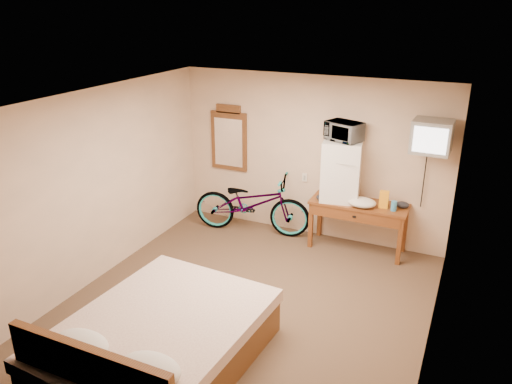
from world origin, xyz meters
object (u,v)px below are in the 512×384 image
at_px(desk, 358,211).
at_px(bicycle, 252,203).
at_px(blue_cup, 394,206).
at_px(mini_fridge, 341,170).
at_px(crt_television, 432,137).
at_px(bed, 156,344).
at_px(microwave, 344,131).
at_px(wall_mirror, 229,139).

distance_m(desk, bicycle, 1.68).
bearing_deg(blue_cup, mini_fridge, 171.28).
height_order(desk, crt_television, crt_television).
relative_size(mini_fridge, bed, 0.38).
bearing_deg(mini_fridge, crt_television, -2.32).
distance_m(bicycle, bed, 3.34).
height_order(microwave, bed, microwave).
height_order(desk, bed, bed).
height_order(microwave, crt_television, crt_television).
relative_size(microwave, bed, 0.21).
bearing_deg(wall_mirror, blue_cup, -6.81).
bearing_deg(mini_fridge, blue_cup, -8.72).
height_order(desk, microwave, microwave).
height_order(mini_fridge, bed, mini_fridge).
height_order(bicycle, bed, bicycle).
bearing_deg(crt_television, blue_cup, -168.55).
bearing_deg(blue_cup, bed, -117.02).
bearing_deg(crt_television, bicycle, -177.98).
bearing_deg(bed, bicycle, 98.40).
bearing_deg(mini_fridge, microwave, 56.24).
relative_size(wall_mirror, bed, 0.46).
bearing_deg(bed, mini_fridge, 75.60).
relative_size(mini_fridge, bicycle, 0.48).
relative_size(crt_television, bicycle, 0.32).
relative_size(crt_television, bed, 0.26).
bearing_deg(crt_television, desk, -178.56).
xyz_separation_m(desk, bicycle, (-1.67, -0.07, -0.14)).
distance_m(microwave, wall_mirror, 1.98).
distance_m(desk, blue_cup, 0.54).
xyz_separation_m(desk, wall_mirror, (-2.24, 0.27, 0.76)).
height_order(desk, bicycle, bicycle).
xyz_separation_m(desk, microwave, (-0.30, 0.07, 1.14)).
relative_size(desk, mini_fridge, 1.58).
bearing_deg(crt_television, mini_fridge, 177.68).
bearing_deg(wall_mirror, bed, -73.83).
bearing_deg(bicycle, crt_television, -97.69).
distance_m(mini_fridge, crt_television, 1.35).
bearing_deg(mini_fridge, bicycle, -174.25).
bearing_deg(desk, wall_mirror, 173.03).
xyz_separation_m(mini_fridge, microwave, (0.00, 0.00, 0.58)).
xyz_separation_m(blue_cup, crt_television, (0.37, 0.08, 1.01)).
xyz_separation_m(mini_fridge, wall_mirror, (-1.94, 0.20, 0.21)).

